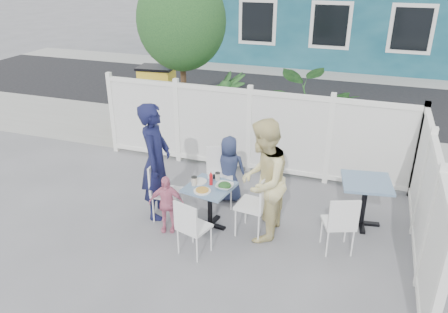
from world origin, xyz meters
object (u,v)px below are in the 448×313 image
(chair_left, at_px, (162,187))
(toddler, at_px, (166,204))
(boy, at_px, (229,169))
(main_table, at_px, (210,195))
(chair_right, at_px, (258,201))
(chair_near, at_px, (191,224))
(spare_table, at_px, (366,191))
(woman, at_px, (263,181))
(man, at_px, (156,161))
(chair_back, at_px, (219,172))
(utility_cabinet, at_px, (158,99))

(chair_left, xyz_separation_m, toddler, (0.22, -0.30, -0.09))
(chair_left, xyz_separation_m, boy, (0.79, 0.88, 0.02))
(main_table, bearing_deg, chair_left, -179.15)
(chair_right, relative_size, toddler, 1.08)
(chair_near, height_order, boy, boy)
(spare_table, xyz_separation_m, chair_left, (-2.95, -0.80, -0.04))
(chair_right, relative_size, woman, 0.54)
(spare_table, relative_size, man, 0.44)
(man, height_order, woman, man)
(man, relative_size, boy, 1.64)
(chair_right, bearing_deg, main_table, 97.71)
(chair_right, bearing_deg, boy, 46.70)
(chair_back, xyz_separation_m, chair_near, (0.12, -1.48, -0.06))
(toddler, bearing_deg, main_table, 12.87)
(spare_table, distance_m, woman, 1.62)
(woman, height_order, toddler, woman)
(chair_left, bearing_deg, spare_table, 101.85)
(spare_table, xyz_separation_m, boy, (-2.16, 0.08, -0.02))
(boy, bearing_deg, chair_right, 120.21)
(boy, bearing_deg, spare_table, 167.91)
(man, bearing_deg, spare_table, -88.57)
(main_table, distance_m, man, 0.98)
(chair_near, distance_m, boy, 1.63)
(man, relative_size, woman, 1.02)
(chair_left, bearing_deg, man, -124.41)
(utility_cabinet, bearing_deg, toddler, -67.54)
(chair_back, distance_m, woman, 1.20)
(woman, distance_m, boy, 1.21)
(utility_cabinet, distance_m, woman, 4.99)
(spare_table, distance_m, chair_right, 1.64)
(chair_back, height_order, toddler, chair_back)
(chair_back, distance_m, man, 1.10)
(utility_cabinet, distance_m, chair_back, 3.86)
(spare_table, height_order, man, man)
(chair_left, relative_size, chair_right, 0.95)
(main_table, bearing_deg, chair_right, 1.29)
(main_table, height_order, chair_near, chair_near)
(main_table, relative_size, chair_near, 0.87)
(utility_cabinet, xyz_separation_m, spare_table, (4.85, -2.81, -0.13))
(chair_right, distance_m, toddler, 1.34)
(main_table, xyz_separation_m, spare_table, (2.17, 0.79, 0.05))
(woman, bearing_deg, utility_cabinet, -135.88)
(woman, xyz_separation_m, boy, (-0.78, 0.85, -0.34))
(main_table, bearing_deg, chair_back, 98.29)
(chair_right, distance_m, boy, 1.12)
(main_table, relative_size, man, 0.40)
(chair_right, height_order, chair_back, chair_right)
(chair_back, xyz_separation_m, toddler, (-0.45, -1.04, -0.11))
(spare_table, relative_size, boy, 0.72)
(spare_table, bearing_deg, woman, -150.65)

